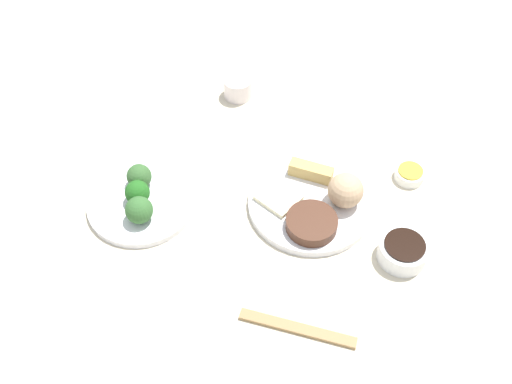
# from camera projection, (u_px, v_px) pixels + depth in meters

# --- Properties ---
(tabletop) EXTENTS (2.20, 2.20, 0.02)m
(tabletop) POSITION_uv_depth(u_px,v_px,m) (291.00, 206.00, 1.22)
(tabletop) COLOR beige
(tabletop) RESTS_ON ground
(main_plate) EXTENTS (0.25, 0.25, 0.02)m
(main_plate) POSITION_uv_depth(u_px,v_px,m) (311.00, 203.00, 1.21)
(main_plate) COLOR white
(main_plate) RESTS_ON tabletop
(rice_scoop) EXTENTS (0.07, 0.07, 0.07)m
(rice_scoop) POSITION_uv_depth(u_px,v_px,m) (346.00, 190.00, 1.17)
(rice_scoop) COLOR tan
(rice_scoop) RESTS_ON main_plate
(spring_roll) EXTENTS (0.09, 0.07, 0.03)m
(spring_roll) POSITION_uv_depth(u_px,v_px,m) (311.00, 171.00, 1.23)
(spring_roll) COLOR tan
(spring_roll) RESTS_ON main_plate
(crab_rangoon_wonton) EXTENTS (0.09, 0.08, 0.01)m
(crab_rangoon_wonton) POSITION_uv_depth(u_px,v_px,m) (278.00, 198.00, 1.20)
(crab_rangoon_wonton) COLOR beige
(crab_rangoon_wonton) RESTS_ON main_plate
(stir_fry_heap) EXTENTS (0.10, 0.10, 0.02)m
(stir_fry_heap) POSITION_uv_depth(u_px,v_px,m) (312.00, 223.00, 1.15)
(stir_fry_heap) COLOR #4B2A1B
(stir_fry_heap) RESTS_ON main_plate
(broccoli_plate) EXTENTS (0.22, 0.22, 0.01)m
(broccoli_plate) POSITION_uv_depth(u_px,v_px,m) (142.00, 202.00, 1.21)
(broccoli_plate) COLOR white
(broccoli_plate) RESTS_ON tabletop
(broccoli_floret_0) EXTENTS (0.05, 0.05, 0.05)m
(broccoli_floret_0) POSITION_uv_depth(u_px,v_px,m) (137.00, 192.00, 1.18)
(broccoli_floret_0) COLOR #21601D
(broccoli_floret_0) RESTS_ON broccoli_plate
(broccoli_floret_1) EXTENTS (0.05, 0.05, 0.05)m
(broccoli_floret_1) POSITION_uv_depth(u_px,v_px,m) (139.00, 210.00, 1.15)
(broccoli_floret_1) COLOR #35642E
(broccoli_floret_1) RESTS_ON broccoli_plate
(broccoli_floret_2) EXTENTS (0.05, 0.05, 0.05)m
(broccoli_floret_2) POSITION_uv_depth(u_px,v_px,m) (139.00, 176.00, 1.21)
(broccoli_floret_2) COLOR #37612E
(broccoli_floret_2) RESTS_ON broccoli_plate
(soy_sauce_bowl) EXTENTS (0.09, 0.09, 0.04)m
(soy_sauce_bowl) POSITION_uv_depth(u_px,v_px,m) (403.00, 251.00, 1.12)
(soy_sauce_bowl) COLOR white
(soy_sauce_bowl) RESTS_ON tabletop
(soy_sauce_bowl_liquid) EXTENTS (0.08, 0.08, 0.00)m
(soy_sauce_bowl_liquid) POSITION_uv_depth(u_px,v_px,m) (405.00, 245.00, 1.10)
(soy_sauce_bowl_liquid) COLOR black
(soy_sauce_bowl_liquid) RESTS_ON soy_sauce_bowl
(sauce_ramekin_hot_mustard) EXTENTS (0.06, 0.06, 0.02)m
(sauce_ramekin_hot_mustard) POSITION_uv_depth(u_px,v_px,m) (410.00, 175.00, 1.25)
(sauce_ramekin_hot_mustard) COLOR white
(sauce_ramekin_hot_mustard) RESTS_ON tabletop
(sauce_ramekin_hot_mustard_liquid) EXTENTS (0.05, 0.05, 0.00)m
(sauce_ramekin_hot_mustard_liquid) POSITION_uv_depth(u_px,v_px,m) (411.00, 171.00, 1.24)
(sauce_ramekin_hot_mustard_liquid) COLOR gold
(sauce_ramekin_hot_mustard_liquid) RESTS_ON sauce_ramekin_hot_mustard
(teacup) EXTENTS (0.07, 0.07, 0.05)m
(teacup) POSITION_uv_depth(u_px,v_px,m) (238.00, 88.00, 1.41)
(teacup) COLOR white
(teacup) RESTS_ON tabletop
(chopsticks_pair) EXTENTS (0.17, 0.14, 0.01)m
(chopsticks_pair) POSITION_uv_depth(u_px,v_px,m) (297.00, 328.00, 1.03)
(chopsticks_pair) COLOR #9D794B
(chopsticks_pair) RESTS_ON tabletop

